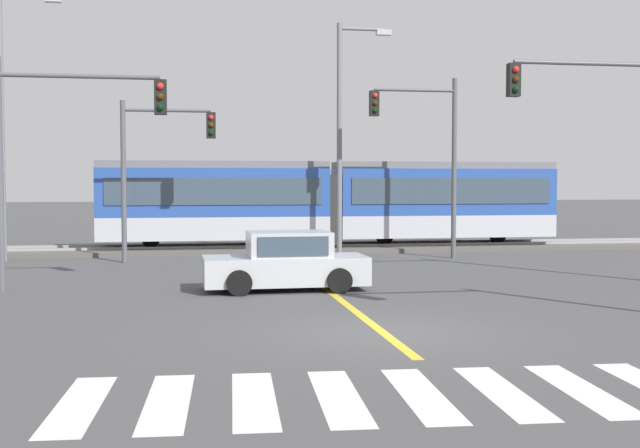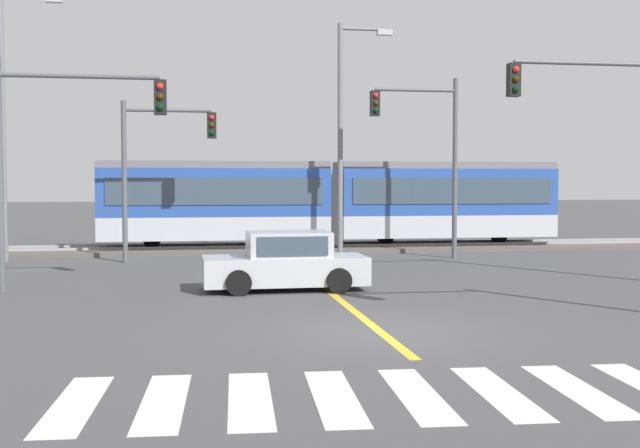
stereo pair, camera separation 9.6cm
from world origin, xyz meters
The scene contains 20 objects.
ground_plane centered at (0.00, 0.00, 0.00)m, with size 200.00×200.00×0.00m, color #474749.
track_bed centered at (0.00, 17.86, 0.09)m, with size 120.00×4.00×0.18m, color #56514C.
rail_near centered at (0.00, 17.14, 0.23)m, with size 120.00×0.08×0.10m, color #939399.
rail_far centered at (0.00, 18.58, 0.23)m, with size 120.00×0.08×0.10m, color #939399.
light_rail_tram centered at (2.23, 17.85, 2.05)m, with size 18.50×2.64×3.43m.
crosswalk_stripe_0 centered at (-4.94, -4.09, 0.00)m, with size 0.56×2.80×0.01m, color silver.
crosswalk_stripe_1 centered at (-3.84, -4.15, 0.00)m, with size 0.56×2.80×0.01m, color silver.
crosswalk_stripe_2 centered at (-2.75, -4.21, 0.00)m, with size 0.56×2.80×0.01m, color silver.
crosswalk_stripe_3 centered at (-1.65, -4.27, 0.00)m, with size 0.56×2.80×0.01m, color silver.
crosswalk_stripe_4 centered at (-0.55, -4.33, 0.00)m, with size 0.56×2.80×0.01m, color silver.
crosswalk_stripe_5 centered at (0.55, -4.39, 0.00)m, with size 0.56×2.80×0.01m, color silver.
crosswalk_stripe_6 centered at (1.65, -4.45, 0.00)m, with size 0.56×2.80×0.01m, color silver.
lane_centre_line centered at (0.00, 6.75, 0.00)m, with size 0.20×18.22×0.01m, color gold.
sedan_crossing centered at (-1.07, 6.08, 0.70)m, with size 4.23×1.98×1.52m.
traffic_light_mid_left centered at (-6.77, 6.84, 3.95)m, with size 4.25×0.38×5.93m.
traffic_light_far_right centered at (5.04, 13.66, 4.26)m, with size 3.25×0.38×6.54m.
traffic_light_far_left centered at (-4.61, 13.94, 3.73)m, with size 3.25×0.38×5.59m.
traffic_light_mid_right centered at (7.86, 6.40, 4.34)m, with size 4.25×0.38×6.63m.
street_lamp_west centered at (-9.74, 15.02, 5.32)m, with size 2.18×0.28×9.46m.
street_lamp_centre centered at (2.28, 15.25, 4.92)m, with size 2.07×0.28×8.71m.
Camera 2 is at (-3.49, -14.43, 2.81)m, focal length 45.00 mm.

